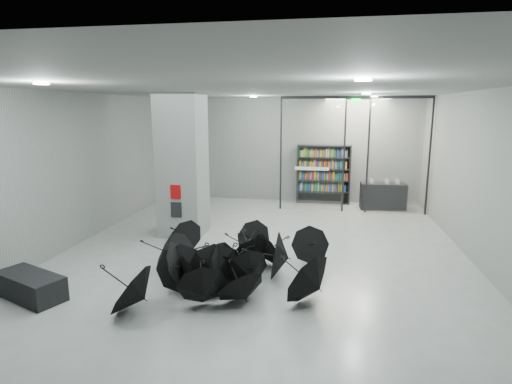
% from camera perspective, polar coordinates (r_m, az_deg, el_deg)
% --- Properties ---
extents(room, '(14.00, 14.02, 4.01)m').
position_cam_1_polar(room, '(9.32, 0.24, 6.87)').
color(room, gray).
rests_on(room, ground).
extents(column, '(1.20, 1.20, 4.00)m').
position_cam_1_polar(column, '(11.98, -10.03, 3.63)').
color(column, slate).
rests_on(column, ground).
extents(fire_cabinet, '(0.28, 0.04, 0.38)m').
position_cam_1_polar(fire_cabinet, '(11.51, -10.96, 0.01)').
color(fire_cabinet, '#A50A07').
rests_on(fire_cabinet, column).
extents(info_panel, '(0.30, 0.03, 0.42)m').
position_cam_1_polar(info_panel, '(11.62, -10.87, -2.41)').
color(info_panel, black).
rests_on(info_panel, column).
extents(exit_sign, '(0.30, 0.06, 0.15)m').
position_cam_1_polar(exit_sign, '(14.49, 13.51, 12.02)').
color(exit_sign, '#0CE533').
rests_on(exit_sign, room).
extents(glass_partition, '(5.06, 0.08, 4.00)m').
position_cam_1_polar(glass_partition, '(14.75, 13.14, 5.64)').
color(glass_partition, silver).
rests_on(glass_partition, ground).
extents(bench, '(1.60, 1.13, 0.47)m').
position_cam_1_polar(bench, '(9.24, -28.52, -11.24)').
color(bench, black).
rests_on(bench, ground).
extents(bookshelf, '(2.02, 0.42, 2.22)m').
position_cam_1_polar(bookshelf, '(16.10, 9.22, 2.40)').
color(bookshelf, black).
rests_on(bookshelf, ground).
extents(shop_counter, '(1.61, 0.71, 0.95)m').
position_cam_1_polar(shop_counter, '(15.67, 16.98, -0.55)').
color(shop_counter, black).
rests_on(shop_counter, ground).
extents(umbrella_cluster, '(4.61, 4.58, 1.26)m').
position_cam_1_polar(umbrella_cluster, '(8.75, -4.13, -10.70)').
color(umbrella_cluster, black).
rests_on(umbrella_cluster, ground).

